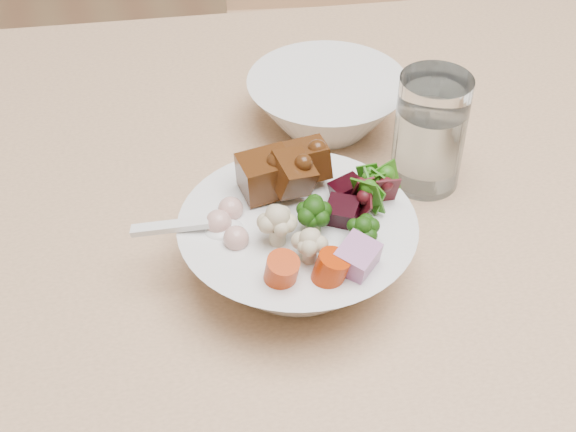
{
  "coord_description": "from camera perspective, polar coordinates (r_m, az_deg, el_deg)",
  "views": [
    {
      "loc": [
        -0.48,
        -0.34,
        1.15
      ],
      "look_at": [
        -0.35,
        0.1,
        0.74
      ],
      "focal_mm": 50.0,
      "sensor_mm": 36.0,
      "label": 1
    }
  ],
  "objects": [
    {
      "name": "chair_far",
      "position": [
        1.38,
        4.95,
        14.31
      ],
      "size": [
        0.51,
        0.51,
        0.94
      ],
      "rotation": [
        0.0,
        0.0,
        -0.21
      ],
      "color": "tan",
      "rests_on": "ground"
    },
    {
      "name": "food_bowl",
      "position": [
        0.65,
        0.76,
        -1.91
      ],
      "size": [
        0.19,
        0.19,
        0.1
      ],
      "color": "white",
      "rests_on": "dining_table"
    },
    {
      "name": "soup_spoon",
      "position": [
        0.63,
        -5.55,
        -0.98
      ],
      "size": [
        0.09,
        0.04,
        0.02
      ],
      "rotation": [
        0.0,
        0.0,
        -0.3
      ],
      "color": "white",
      "rests_on": "food_bowl"
    },
    {
      "name": "water_glass",
      "position": [
        0.74,
        10.01,
        5.62
      ],
      "size": [
        0.06,
        0.06,
        0.11
      ],
      "color": "white",
      "rests_on": "dining_table"
    },
    {
      "name": "side_bowl",
      "position": [
        0.82,
        2.77,
        8.01
      ],
      "size": [
        0.16,
        0.16,
        0.05
      ],
      "primitive_type": null,
      "color": "white",
      "rests_on": "dining_table"
    }
  ]
}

